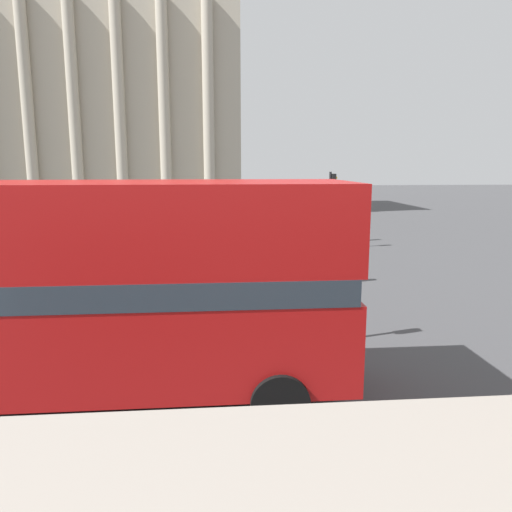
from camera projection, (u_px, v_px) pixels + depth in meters
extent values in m
cylinder|color=black|center=(264.00, 347.00, 10.69)|extent=(0.99, 0.22, 0.99)
cylinder|color=black|center=(280.00, 403.00, 8.21)|extent=(0.99, 0.22, 0.99)
cube|color=#B71414|center=(61.00, 337.00, 8.98)|extent=(10.42, 2.53, 1.61)
cube|color=#2D3842|center=(57.00, 282.00, 8.79)|extent=(10.21, 2.56, 0.45)
cube|color=#B71414|center=(53.00, 226.00, 8.61)|extent=(10.42, 2.53, 1.52)
cube|color=#B2A893|center=(92.00, 99.00, 44.50)|extent=(26.00, 11.68, 20.23)
cylinder|color=#B2A893|center=(28.00, 108.00, 38.32)|extent=(0.90, 0.90, 17.19)
cylinder|color=#B2A893|center=(74.00, 109.00, 38.61)|extent=(0.90, 0.90, 17.19)
cylinder|color=#B2A893|center=(119.00, 109.00, 38.91)|extent=(0.90, 0.90, 17.19)
cylinder|color=#B2A893|center=(164.00, 109.00, 39.21)|extent=(0.90, 0.90, 17.19)
cylinder|color=#B2A893|center=(208.00, 110.00, 39.51)|extent=(0.90, 0.90, 17.19)
cylinder|color=black|center=(303.00, 274.00, 11.87)|extent=(0.12, 0.12, 3.60)
cube|color=black|center=(311.00, 217.00, 11.64)|extent=(0.20, 0.24, 0.70)
sphere|color=green|center=(316.00, 211.00, 11.62)|extent=(0.14, 0.14, 0.14)
cylinder|color=black|center=(292.00, 237.00, 17.65)|extent=(0.12, 0.12, 3.64)
cube|color=black|center=(297.00, 198.00, 17.42)|extent=(0.20, 0.24, 0.70)
sphere|color=red|center=(301.00, 194.00, 17.40)|extent=(0.14, 0.14, 0.14)
cylinder|color=black|center=(329.00, 211.00, 25.66)|extent=(0.12, 0.12, 3.98)
cube|color=black|center=(334.00, 181.00, 25.39)|extent=(0.20, 0.24, 0.70)
sphere|color=gold|center=(336.00, 178.00, 25.38)|extent=(0.14, 0.14, 0.14)
cylinder|color=#282B33|center=(354.00, 233.00, 28.62)|extent=(0.14, 0.14, 0.88)
cylinder|color=#282B33|center=(357.00, 233.00, 28.63)|extent=(0.14, 0.14, 0.88)
cylinder|color=silver|center=(356.00, 220.00, 28.48)|extent=(0.32, 0.32, 0.69)
sphere|color=tan|center=(357.00, 212.00, 28.40)|extent=(0.24, 0.24, 0.24)
cylinder|color=#282B33|center=(109.00, 279.00, 17.36)|extent=(0.14, 0.14, 0.86)
cylinder|color=#282B33|center=(115.00, 279.00, 17.38)|extent=(0.14, 0.14, 0.86)
cylinder|color=#606638|center=(111.00, 257.00, 17.23)|extent=(0.32, 0.32, 0.68)
sphere|color=tan|center=(110.00, 244.00, 17.15)|extent=(0.23, 0.23, 0.23)
cylinder|color=#282B33|center=(307.00, 236.00, 27.76)|extent=(0.14, 0.14, 0.87)
cylinder|color=#282B33|center=(310.00, 236.00, 27.78)|extent=(0.14, 0.14, 0.87)
cylinder|color=#284799|center=(309.00, 222.00, 27.63)|extent=(0.32, 0.32, 0.69)
sphere|color=tan|center=(309.00, 213.00, 27.54)|extent=(0.24, 0.24, 0.24)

